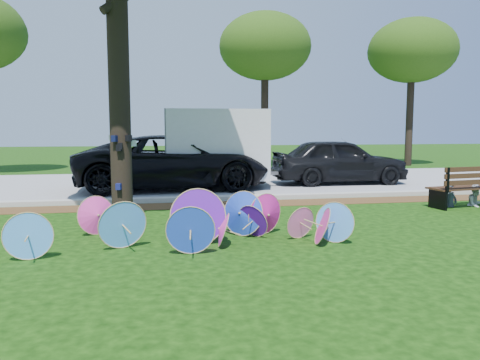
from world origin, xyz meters
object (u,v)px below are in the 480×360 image
object	(u,v)px
cargo_trailer	(216,144)
parasol_pile	(206,220)
black_van	(174,162)
person_left	(451,184)
dark_pickup	(339,161)
person_right	(477,185)
park_bench	(465,186)

from	to	relation	value
cargo_trailer	parasol_pile	bearing A→B (deg)	-96.83
black_van	person_left	size ratio (longest dim) A/B	5.36
dark_pickup	cargo_trailer	bearing A→B (deg)	96.00
black_van	cargo_trailer	distance (m)	1.46
black_van	person_right	xyz separation A→B (m)	(7.23, -4.56, -0.33)
dark_pickup	cargo_trailer	xyz separation A→B (m)	(-4.33, -0.41, 0.61)
dark_pickup	person_right	distance (m)	5.29
parasol_pile	cargo_trailer	xyz separation A→B (m)	(1.09, 7.13, 1.02)
person_right	dark_pickup	bearing A→B (deg)	102.29
person_right	black_van	bearing A→B (deg)	143.01
parasol_pile	person_right	distance (m)	7.40
dark_pickup	person_right	bearing A→B (deg)	-162.40
parasol_pile	cargo_trailer	distance (m)	7.29
black_van	dark_pickup	xyz separation A→B (m)	(5.68, 0.49, -0.06)
black_van	cargo_trailer	size ratio (longest dim) A/B	1.94
cargo_trailer	park_bench	size ratio (longest dim) A/B	1.64
cargo_trailer	park_bench	distance (m)	7.30
dark_pickup	person_right	xyz separation A→B (m)	(1.55, -5.05, -0.27)
person_right	person_left	bearing A→B (deg)	175.25
parasol_pile	dark_pickup	distance (m)	9.30
parasol_pile	dark_pickup	bearing A→B (deg)	54.31
park_bench	black_van	bearing A→B (deg)	138.04
parasol_pile	park_bench	bearing A→B (deg)	20.27
cargo_trailer	person_right	bearing A→B (deg)	-36.43
parasol_pile	dark_pickup	size ratio (longest dim) A/B	1.19
parasol_pile	park_bench	distance (m)	7.05
dark_pickup	park_bench	world-z (taller)	dark_pickup
cargo_trailer	person_left	bearing A→B (deg)	-40.01
person_left	person_right	world-z (taller)	person_left
cargo_trailer	park_bench	world-z (taller)	cargo_trailer
dark_pickup	person_left	size ratio (longest dim) A/B	4.06
person_left	person_right	size ratio (longest dim) A/B	1.11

